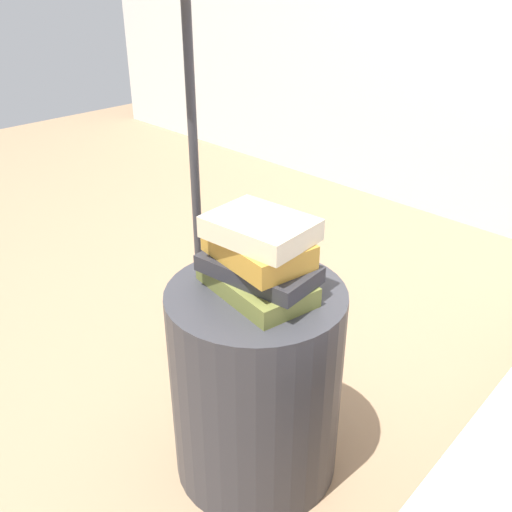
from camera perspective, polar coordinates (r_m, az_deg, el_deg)
name	(u,v)px	position (r m, az deg, el deg)	size (l,w,h in m)	color
ground_plane	(256,459)	(1.78, 0.00, -19.50)	(8.00, 8.00, 0.00)	#937556
side_table	(256,383)	(1.58, 0.00, -12.47)	(0.45, 0.45, 0.57)	#333338
book_olive	(255,283)	(1.40, -0.10, -2.67)	(0.29, 0.17, 0.05)	olive
book_charcoal	(259,268)	(1.37, 0.32, -1.22)	(0.28, 0.15, 0.04)	#28282D
book_ochre	(259,248)	(1.35, 0.30, 0.75)	(0.25, 0.17, 0.06)	#B7842D
book_cream	(260,228)	(1.32, 0.44, 2.78)	(0.24, 0.18, 0.05)	beige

